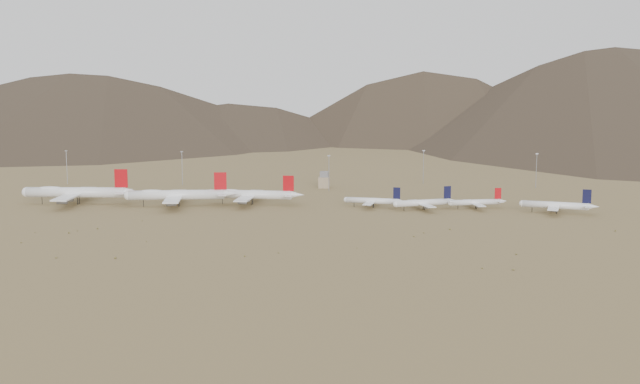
# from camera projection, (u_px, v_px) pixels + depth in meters

# --- Properties ---
(ground) EXTENTS (3000.00, 3000.00, 0.00)m
(ground) POSITION_uv_depth(u_px,v_px,m) (260.00, 216.00, 471.10)
(ground) COLOR olive
(ground) RESTS_ON ground
(mountain_ridge) EXTENTS (4400.00, 1000.00, 300.00)m
(mountain_ridge) POSITION_uv_depth(u_px,v_px,m) (337.00, 34.00, 1337.67)
(mountain_ridge) COLOR #443729
(mountain_ridge) RESTS_ON ground
(widebody_west) EXTENTS (76.50, 58.72, 22.71)m
(widebody_west) POSITION_uv_depth(u_px,v_px,m) (77.00, 192.00, 511.50)
(widebody_west) COLOR white
(widebody_west) RESTS_ON ground
(widebody_centre) EXTENTS (71.24, 55.48, 21.27)m
(widebody_centre) POSITION_uv_depth(u_px,v_px,m) (177.00, 195.00, 503.92)
(widebody_centre) COLOR white
(widebody_centre) RESTS_ON ground
(widebody_east) EXTENTS (63.98, 49.30, 19.00)m
(widebody_east) POSITION_uv_depth(u_px,v_px,m) (251.00, 194.00, 511.03)
(widebody_east) COLOR white
(widebody_east) RESTS_ON ground
(narrowbody_a) EXTENTS (39.62, 29.00, 13.21)m
(narrowbody_a) POSITION_uv_depth(u_px,v_px,m) (374.00, 201.00, 499.45)
(narrowbody_a) COLOR white
(narrowbody_a) RESTS_ON ground
(narrowbody_b) EXTENTS (40.69, 30.48, 14.11)m
(narrowbody_b) POSITION_uv_depth(u_px,v_px,m) (424.00, 203.00, 490.64)
(narrowbody_b) COLOR white
(narrowbody_b) RESTS_ON ground
(narrowbody_c) EXTENTS (37.64, 27.72, 12.64)m
(narrowbody_c) POSITION_uv_depth(u_px,v_px,m) (477.00, 202.00, 495.15)
(narrowbody_c) COLOR white
(narrowbody_c) RESTS_ON ground
(narrowbody_d) EXTENTS (45.18, 33.35, 15.23)m
(narrowbody_d) POSITION_uv_depth(u_px,v_px,m) (557.00, 205.00, 478.20)
(narrowbody_d) COLOR white
(narrowbody_d) RESTS_ON ground
(control_tower) EXTENTS (8.00, 8.00, 12.00)m
(control_tower) POSITION_uv_depth(u_px,v_px,m) (324.00, 181.00, 586.68)
(control_tower) COLOR tan
(control_tower) RESTS_ON ground
(mast_far_west) EXTENTS (2.00, 0.60, 25.70)m
(mast_far_west) POSITION_uv_depth(u_px,v_px,m) (67.00, 165.00, 605.62)
(mast_far_west) COLOR gray
(mast_far_west) RESTS_ON ground
(mast_west) EXTENTS (2.00, 0.60, 25.70)m
(mast_west) POSITION_uv_depth(u_px,v_px,m) (182.00, 166.00, 599.03)
(mast_west) COLOR gray
(mast_west) RESTS_ON ground
(mast_centre) EXTENTS (2.00, 0.60, 25.70)m
(mast_centre) POSITION_uv_depth(u_px,v_px,m) (329.00, 171.00, 569.17)
(mast_centre) COLOR gray
(mast_centre) RESTS_ON ground
(mast_east) EXTENTS (2.00, 0.60, 25.70)m
(mast_east) POSITION_uv_depth(u_px,v_px,m) (423.00, 165.00, 607.08)
(mast_east) COLOR gray
(mast_east) RESTS_ON ground
(mast_far_east) EXTENTS (2.00, 0.60, 25.70)m
(mast_far_east) POSITION_uv_depth(u_px,v_px,m) (536.00, 169.00, 583.16)
(mast_far_east) COLOR gray
(mast_far_east) RESTS_ON ground
(desert_scrub) EXTENTS (404.10, 154.18, 0.92)m
(desert_scrub) POSITION_uv_depth(u_px,v_px,m) (311.00, 249.00, 380.11)
(desert_scrub) COLOR brown
(desert_scrub) RESTS_ON ground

